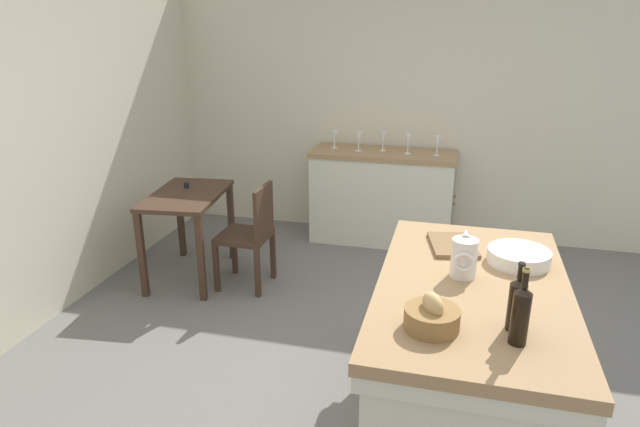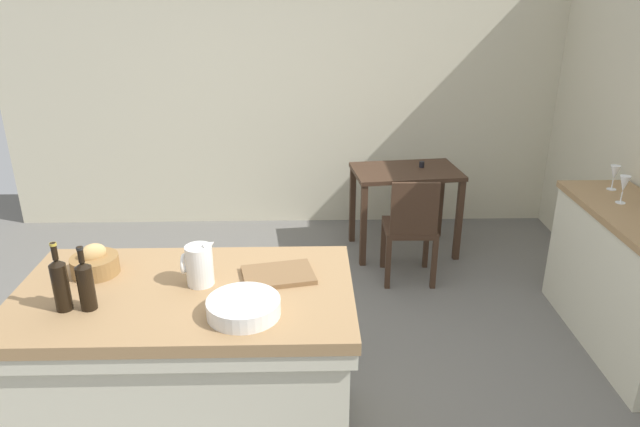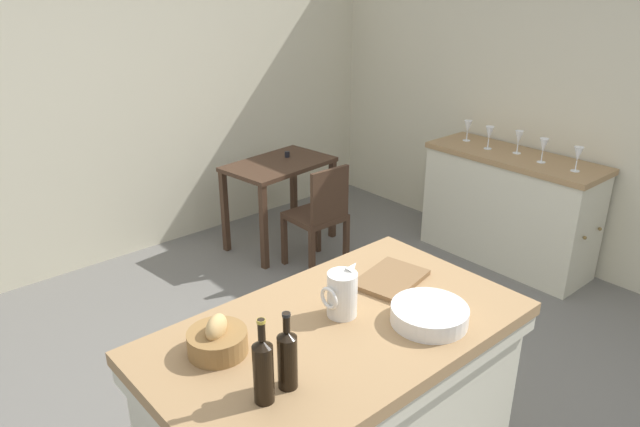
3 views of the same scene
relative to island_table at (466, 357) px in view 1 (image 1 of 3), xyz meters
name	(u,v)px [view 1 (image 1 of 3)]	position (x,y,z in m)	size (l,w,h in m)	color
ground_plane	(385,377)	(0.41, 0.46, -0.49)	(6.76, 6.76, 0.00)	#66635E
wall_back	(3,152)	(0.41, 3.06, 0.81)	(5.32, 0.12, 2.60)	beige
wall_right	(428,108)	(3.01, 0.46, 0.81)	(0.12, 5.20, 2.60)	beige
island_table	(466,357)	(0.00, 0.00, 0.00)	(1.61, 0.92, 0.92)	#99754C
side_cabinet	(382,197)	(2.67, 0.83, -0.03)	(0.52, 1.41, 0.92)	#99754C
writing_desk	(187,207)	(1.45, 2.31, 0.14)	(0.96, 0.66, 0.81)	#3D281C
wooden_chair	(251,233)	(1.40, 1.73, -0.02)	(0.41, 0.41, 0.88)	#3D281C
pitcher	(464,257)	(0.07, 0.05, 0.53)	(0.17, 0.13, 0.24)	silver
wash_bowl	(519,256)	(0.31, -0.23, 0.46)	(0.33, 0.33, 0.08)	silver
bread_basket	(432,317)	(-0.47, 0.18, 0.48)	(0.23, 0.23, 0.16)	olive
cutting_board	(453,245)	(0.44, 0.11, 0.44)	(0.35, 0.24, 0.02)	brown
wine_bottle_dark	(517,303)	(-0.39, -0.16, 0.55)	(0.07, 0.07, 0.30)	black
wine_bottle_amber	(521,314)	(-0.50, -0.17, 0.56)	(0.07, 0.07, 0.33)	black
wine_glass_far_left	(438,142)	(2.64, 0.33, 0.55)	(0.07, 0.07, 0.18)	white
wine_glass_left	(408,140)	(2.65, 0.60, 0.55)	(0.07, 0.07, 0.19)	white
wine_glass_middle	(383,138)	(2.71, 0.85, 0.55)	(0.07, 0.07, 0.18)	white
wine_glass_right	(359,138)	(2.65, 1.07, 0.55)	(0.07, 0.07, 0.19)	white
wine_glass_far_right	(334,136)	(2.71, 1.33, 0.54)	(0.07, 0.07, 0.17)	white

